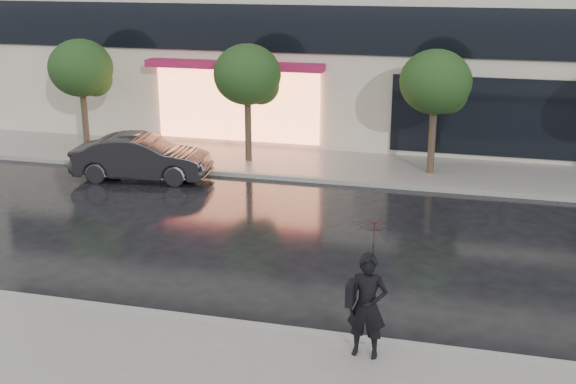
% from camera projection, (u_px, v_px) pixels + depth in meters
% --- Properties ---
extents(ground, '(120.00, 120.00, 0.00)m').
position_uv_depth(ground, '(242.00, 304.00, 14.32)').
color(ground, black).
rests_on(ground, ground).
extents(sidewalk_far, '(60.00, 3.50, 0.12)m').
position_uv_depth(sidewalk_far, '(338.00, 166.00, 23.75)').
color(sidewalk_far, slate).
rests_on(sidewalk_far, ground).
extents(curb_near, '(60.00, 0.25, 0.14)m').
position_uv_depth(curb_near, '(226.00, 325.00, 13.38)').
color(curb_near, gray).
rests_on(curb_near, ground).
extents(curb_far, '(60.00, 0.25, 0.14)m').
position_uv_depth(curb_far, '(327.00, 181.00, 22.14)').
color(curb_far, gray).
rests_on(curb_far, ground).
extents(tree_far_west, '(2.20, 2.20, 3.99)m').
position_uv_depth(tree_far_west, '(83.00, 70.00, 24.80)').
color(tree_far_west, '#33261C').
rests_on(tree_far_west, ground).
extents(tree_mid_west, '(2.20, 2.20, 3.99)m').
position_uv_depth(tree_mid_west, '(249.00, 77.00, 23.37)').
color(tree_mid_west, '#33261C').
rests_on(tree_mid_west, ground).
extents(tree_mid_east, '(2.20, 2.20, 3.99)m').
position_uv_depth(tree_mid_east, '(437.00, 84.00, 21.95)').
color(tree_mid_east, '#33261C').
rests_on(tree_mid_east, ground).
extents(parked_car, '(4.37, 1.99, 1.39)m').
position_uv_depth(parked_car, '(142.00, 158.00, 22.32)').
color(parked_car, black).
rests_on(parked_car, ground).
extents(pedestrian_with_umbrella, '(0.91, 0.92, 2.44)m').
position_uv_depth(pedestrian_with_umbrella, '(370.00, 274.00, 11.79)').
color(pedestrian_with_umbrella, black).
rests_on(pedestrian_with_umbrella, sidewalk_near).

